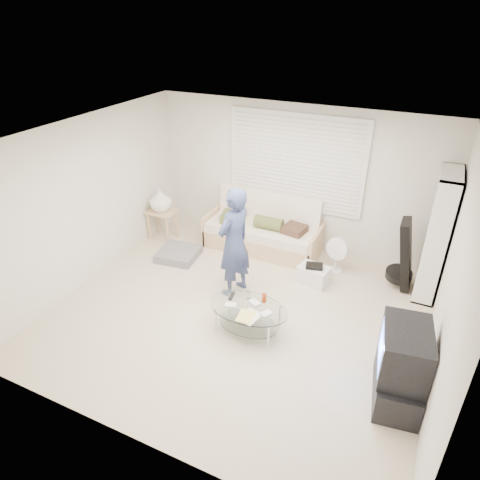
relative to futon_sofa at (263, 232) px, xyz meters
The scene contains 13 objects.
ground 1.94m from the futon_sofa, 77.71° to the right, with size 5.00×5.00×0.00m, color #C5B699.
room_shell 1.95m from the futon_sofa, 73.68° to the right, with size 5.02×4.52×2.51m.
window_blinds 1.33m from the futon_sofa, 38.78° to the left, with size 2.32×0.08×1.62m.
futon_sofa is the anchor object (origin of this frame).
grey_floor_pillow 1.52m from the futon_sofa, 141.80° to the right, with size 0.64×0.64×0.14m, color slate.
side_table 1.91m from the futon_sofa, 166.16° to the right, with size 0.50×0.40×0.98m.
bookshelf 2.81m from the futon_sofa, ahead, with size 0.30×0.80×1.91m.
guitar_case 2.39m from the futon_sofa, ahead, with size 0.39×0.41×1.10m.
floor_fan 1.38m from the futon_sofa, ahead, with size 0.38×0.25×0.62m.
storage_bin 1.33m from the futon_sofa, 30.67° to the right, with size 0.51×0.40×0.32m.
tv_unit 3.58m from the futon_sofa, 43.30° to the right, with size 0.58×0.93×0.95m.
coffee_table 2.26m from the futon_sofa, 72.38° to the right, with size 1.08×0.69×0.52m.
standing_person 1.51m from the futon_sofa, 85.24° to the right, with size 0.62×0.40×1.69m, color navy.
Camera 1 is at (2.06, -4.33, 3.86)m, focal length 32.00 mm.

